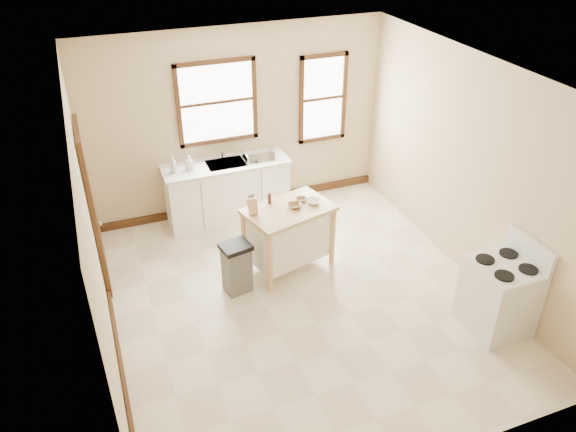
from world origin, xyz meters
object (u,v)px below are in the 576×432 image
object	(u,v)px
soap_bottle_b	(189,163)
bowl_c	(314,202)
knife_block	(253,207)
dish_rack	(258,156)
pepper_grinder	(270,199)
bowl_a	(295,206)
bowl_b	(302,200)
gas_stove	(501,286)
soap_bottle_a	(173,165)
kitchen_island	(289,238)
trash_bin	(237,268)

from	to	relation	value
soap_bottle_b	bowl_c	distance (m)	1.97
knife_block	dish_rack	bearing A→B (deg)	66.59
soap_bottle_b	pepper_grinder	bearing A→B (deg)	-77.78
bowl_a	bowl_b	distance (m)	0.19
bowl_a	gas_stove	xyz separation A→B (m)	(1.73, -1.93, -0.36)
soap_bottle_a	bowl_a	world-z (taller)	soap_bottle_a
dish_rack	kitchen_island	size ratio (longest dim) A/B	0.40
bowl_a	bowl_c	distance (m)	0.26
soap_bottle_a	gas_stove	size ratio (longest dim) A/B	0.21
knife_block	bowl_a	bearing A→B (deg)	-7.40
soap_bottle_a	bowl_c	distance (m)	2.12
soap_bottle_a	bowl_a	bearing A→B (deg)	-34.57
bowl_b	bowl_c	distance (m)	0.17
soap_bottle_b	knife_block	bearing A→B (deg)	-89.78
soap_bottle_a	gas_stove	world-z (taller)	soap_bottle_a
soap_bottle_a	bowl_b	xyz separation A→B (m)	(1.39, -1.36, -0.12)
dish_rack	bowl_c	distance (m)	1.49
soap_bottle_a	knife_block	bearing A→B (deg)	-48.56
kitchen_island	bowl_b	bearing A→B (deg)	12.93
gas_stove	bowl_c	bearing A→B (deg)	127.23
soap_bottle_a	bowl_c	size ratio (longest dim) A/B	1.37
soap_bottle_b	bowl_b	bearing A→B (deg)	-67.70
bowl_a	trash_bin	size ratio (longest dim) A/B	0.26
dish_rack	bowl_c	world-z (taller)	dish_rack
bowl_a	soap_bottle_b	bearing A→B (deg)	124.28
bowl_c	trash_bin	world-z (taller)	bowl_c
knife_block	bowl_b	size ratio (longest dim) A/B	1.37
pepper_grinder	trash_bin	size ratio (longest dim) A/B	0.22
soap_bottle_a	bowl_a	size ratio (longest dim) A/B	1.36
soap_bottle_a	trash_bin	size ratio (longest dim) A/B	0.35
kitchen_island	bowl_c	world-z (taller)	bowl_c
kitchen_island	knife_block	distance (m)	0.72
dish_rack	bowl_a	distance (m)	1.48
knife_block	pepper_grinder	size ratio (longest dim) A/B	1.33
soap_bottle_a	kitchen_island	distance (m)	1.98
pepper_grinder	trash_bin	world-z (taller)	pepper_grinder
bowl_c	knife_block	bearing A→B (deg)	176.98
dish_rack	bowl_c	size ratio (longest dim) A/B	2.48
knife_block	pepper_grinder	xyz separation A→B (m)	(0.28, 0.16, -0.02)
bowl_b	bowl_c	xyz separation A→B (m)	(0.12, -0.12, 0.01)
kitchen_island	gas_stove	distance (m)	2.65
bowl_b	trash_bin	distance (m)	1.22
dish_rack	kitchen_island	world-z (taller)	dish_rack
pepper_grinder	bowl_b	bearing A→B (deg)	-11.06
soap_bottle_b	pepper_grinder	size ratio (longest dim) A/B	1.38
bowl_a	bowl_c	world-z (taller)	bowl_c
kitchen_island	bowl_c	xyz separation A→B (m)	(0.34, -0.00, 0.48)
pepper_grinder	bowl_c	distance (m)	0.57
dish_rack	bowl_c	bearing A→B (deg)	-75.41
soap_bottle_b	pepper_grinder	distance (m)	1.50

